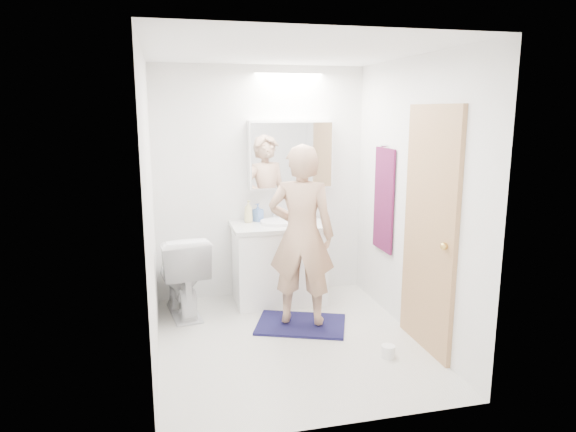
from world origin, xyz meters
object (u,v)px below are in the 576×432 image
object	(u,v)px
person	(301,235)
medicine_cabinet	(290,155)
vanity_cabinet	(279,265)
soap_bottle_b	(258,212)
soap_bottle_a	(248,211)
toothbrush_cup	(295,216)
toilet	(182,274)
toilet_paper_roll	(388,351)

from	to	relation	value
person	medicine_cabinet	bearing A→B (deg)	-76.37
vanity_cabinet	soap_bottle_b	xyz separation A→B (m)	(-0.18, 0.18, 0.52)
vanity_cabinet	person	bearing A→B (deg)	-85.11
medicine_cabinet	vanity_cabinet	bearing A→B (deg)	-129.80
vanity_cabinet	medicine_cabinet	xyz separation A→B (m)	(0.17, 0.21, 1.11)
medicine_cabinet	person	distance (m)	1.10
soap_bottle_a	toothbrush_cup	size ratio (longest dim) A/B	2.35
soap_bottle_a	toothbrush_cup	world-z (taller)	soap_bottle_a
vanity_cabinet	toilet	distance (m)	0.99
vanity_cabinet	toilet_paper_roll	size ratio (longest dim) A/B	8.18
toilet	person	size ratio (longest dim) A/B	0.50
vanity_cabinet	toilet	world-z (taller)	toilet
toilet_paper_roll	toothbrush_cup	bearing A→B (deg)	102.81
person	toilet_paper_roll	bearing A→B (deg)	145.44
toilet	soap_bottle_a	distance (m)	0.92
medicine_cabinet	soap_bottle_b	size ratio (longest dim) A/B	4.69
toilet	vanity_cabinet	bearing A→B (deg)	178.65
medicine_cabinet	person	world-z (taller)	medicine_cabinet
toilet	soap_bottle_a	xyz separation A→B (m)	(0.70, 0.27, 0.53)
toilet	person	xyz separation A→B (m)	(1.04, -0.56, 0.46)
toilet	toilet_paper_roll	distance (m)	2.08
medicine_cabinet	toilet	size ratio (longest dim) A/B	1.09
toothbrush_cup	soap_bottle_b	bearing A→B (deg)	177.10
medicine_cabinet	toilet	xyz separation A→B (m)	(-1.16, -0.33, -1.10)
soap_bottle_b	toilet_paper_roll	bearing A→B (deg)	-64.91
toilet_paper_roll	soap_bottle_b	bearing A→B (deg)	115.09
soap_bottle_a	toilet_paper_roll	bearing A→B (deg)	-61.52
medicine_cabinet	toilet	world-z (taller)	medicine_cabinet
toilet_paper_roll	medicine_cabinet	bearing A→B (deg)	103.75
soap_bottle_a	soap_bottle_b	size ratio (longest dim) A/B	1.22
person	soap_bottle_b	distance (m)	0.89
soap_bottle_b	toilet_paper_roll	size ratio (longest dim) A/B	1.70
person	soap_bottle_b	world-z (taller)	person
medicine_cabinet	toothbrush_cup	xyz separation A→B (m)	(0.04, -0.05, -0.63)
medicine_cabinet	soap_bottle_a	xyz separation A→B (m)	(-0.46, -0.06, -0.57)
person	toothbrush_cup	distance (m)	0.85
person	toilet	bearing A→B (deg)	-7.04
person	toothbrush_cup	xyz separation A→B (m)	(0.16, 0.83, 0.01)
vanity_cabinet	medicine_cabinet	size ratio (longest dim) A/B	1.02
vanity_cabinet	toilet	size ratio (longest dim) A/B	1.12
soap_bottle_b	toilet	bearing A→B (deg)	-159.89
vanity_cabinet	soap_bottle_a	distance (m)	0.63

